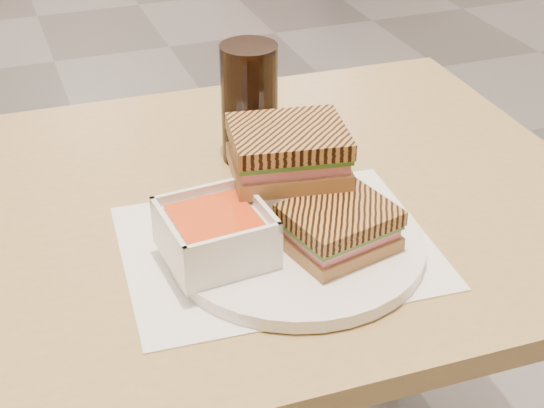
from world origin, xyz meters
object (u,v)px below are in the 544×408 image
object	(u,v)px
plate	(297,244)
cola_glass	(250,103)
main_table	(135,292)
panini_lower	(339,228)
soup_bowl	(216,235)

from	to	relation	value
plate	cola_glass	xyz separation A→B (m)	(0.02, 0.23, 0.07)
main_table	panini_lower	distance (m)	0.31
main_table	soup_bowl	xyz separation A→B (m)	(0.07, -0.13, 0.16)
soup_bowl	cola_glass	distance (m)	0.26
panini_lower	soup_bowl	bearing A→B (deg)	166.12
panini_lower	cola_glass	xyz separation A→B (m)	(-0.01, 0.26, 0.04)
plate	panini_lower	bearing A→B (deg)	-40.09
soup_bowl	panini_lower	distance (m)	0.14
plate	panini_lower	size ratio (longest dim) A/B	2.23
main_table	cola_glass	distance (m)	0.29
main_table	soup_bowl	distance (m)	0.22
main_table	panini_lower	world-z (taller)	panini_lower
main_table	soup_bowl	world-z (taller)	soup_bowl
soup_bowl	panini_lower	size ratio (longest dim) A/B	0.90
main_table	panini_lower	size ratio (longest dim) A/B	9.35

